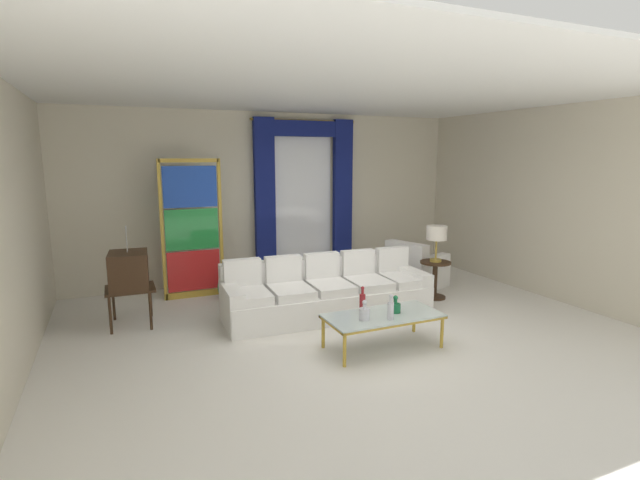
# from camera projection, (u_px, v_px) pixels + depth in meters

# --- Properties ---
(ground_plane) EXTENTS (16.00, 16.00, 0.00)m
(ground_plane) POSITION_uv_depth(u_px,v_px,m) (348.00, 331.00, 6.13)
(ground_plane) COLOR white
(wall_rear) EXTENTS (8.00, 0.12, 3.00)m
(wall_rear) POSITION_uv_depth(u_px,v_px,m) (272.00, 197.00, 8.63)
(wall_rear) COLOR beige
(wall_rear) RESTS_ON ground
(wall_left) EXTENTS (0.12, 7.00, 3.00)m
(wall_left) POSITION_uv_depth(u_px,v_px,m) (13.00, 227.00, 4.96)
(wall_left) COLOR beige
(wall_left) RESTS_ON ground
(wall_right) EXTENTS (0.12, 7.00, 3.00)m
(wall_right) POSITION_uv_depth(u_px,v_px,m) (528.00, 201.00, 7.85)
(wall_right) COLOR beige
(wall_right) RESTS_ON ground
(ceiling_slab) EXTENTS (8.00, 7.60, 0.04)m
(ceiling_slab) POSITION_uv_depth(u_px,v_px,m) (323.00, 97.00, 6.32)
(ceiling_slab) COLOR white
(curtained_window) EXTENTS (2.00, 0.17, 2.70)m
(curtained_window) POSITION_uv_depth(u_px,v_px,m) (305.00, 183.00, 8.66)
(curtained_window) COLOR white
(curtained_window) RESTS_ON ground
(couch_white_long) EXTENTS (2.96, 1.05, 0.86)m
(couch_white_long) POSITION_uv_depth(u_px,v_px,m) (326.00, 293.00, 6.74)
(couch_white_long) COLOR white
(couch_white_long) RESTS_ON ground
(coffee_table) EXTENTS (1.36, 0.64, 0.41)m
(coffee_table) POSITION_uv_depth(u_px,v_px,m) (383.00, 317.00, 5.53)
(coffee_table) COLOR silver
(coffee_table) RESTS_ON ground
(bottle_blue_decanter) EXTENTS (0.07, 0.07, 0.30)m
(bottle_blue_decanter) POSITION_uv_depth(u_px,v_px,m) (362.00, 301.00, 5.65)
(bottle_blue_decanter) COLOR maroon
(bottle_blue_decanter) RESTS_ON coffee_table
(bottle_crystal_tall) EXTENTS (0.13, 0.13, 0.21)m
(bottle_crystal_tall) POSITION_uv_depth(u_px,v_px,m) (395.00, 307.00, 5.58)
(bottle_crystal_tall) COLOR #196B3D
(bottle_crystal_tall) RESTS_ON coffee_table
(bottle_amber_squat) EXTENTS (0.07, 0.07, 0.30)m
(bottle_amber_squat) POSITION_uv_depth(u_px,v_px,m) (391.00, 310.00, 5.33)
(bottle_amber_squat) COLOR silver
(bottle_amber_squat) RESTS_ON coffee_table
(bottle_ruby_flask) EXTENTS (0.12, 0.12, 0.23)m
(bottle_ruby_flask) POSITION_uv_depth(u_px,v_px,m) (364.00, 313.00, 5.33)
(bottle_ruby_flask) COLOR silver
(bottle_ruby_flask) RESTS_ON coffee_table
(vintage_tv) EXTENTS (0.62, 0.63, 1.35)m
(vintage_tv) POSITION_uv_depth(u_px,v_px,m) (129.00, 272.00, 6.22)
(vintage_tv) COLOR #382314
(vintage_tv) RESTS_ON ground
(armchair_white) EXTENTS (1.02, 1.00, 0.80)m
(armchair_white) POSITION_uv_depth(u_px,v_px,m) (415.00, 270.00, 8.19)
(armchair_white) COLOR white
(armchair_white) RESTS_ON ground
(stained_glass_divider) EXTENTS (0.95, 0.05, 2.20)m
(stained_glass_divider) POSITION_uv_depth(u_px,v_px,m) (192.00, 232.00, 7.42)
(stained_glass_divider) COLOR gold
(stained_glass_divider) RESTS_ON ground
(peacock_figurine) EXTENTS (0.44, 0.60, 0.50)m
(peacock_figurine) POSITION_uv_depth(u_px,v_px,m) (233.00, 287.00, 7.34)
(peacock_figurine) COLOR beige
(peacock_figurine) RESTS_ON ground
(round_side_table) EXTENTS (0.48, 0.48, 0.59)m
(round_side_table) POSITION_uv_depth(u_px,v_px,m) (435.00, 276.00, 7.49)
(round_side_table) COLOR #382314
(round_side_table) RESTS_ON ground
(table_lamp_brass) EXTENTS (0.32, 0.32, 0.57)m
(table_lamp_brass) POSITION_uv_depth(u_px,v_px,m) (437.00, 234.00, 7.37)
(table_lamp_brass) COLOR #B29338
(table_lamp_brass) RESTS_ON round_side_table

